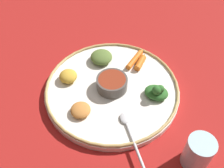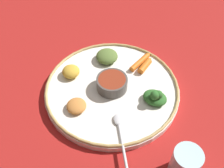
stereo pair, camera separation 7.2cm
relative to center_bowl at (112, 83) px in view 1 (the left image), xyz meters
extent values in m
plane|color=maroon|center=(0.00, 0.00, -0.04)|extent=(2.40, 2.40, 0.00)
cylinder|color=white|center=(0.00, 0.00, -0.03)|extent=(0.38, 0.38, 0.02)
torus|color=tan|center=(0.00, 0.00, -0.02)|extent=(0.38, 0.38, 0.01)
cylinder|color=#4C4742|center=(0.00, 0.00, 0.00)|extent=(0.09, 0.09, 0.04)
cylinder|color=maroon|center=(0.00, 0.00, 0.01)|extent=(0.08, 0.08, 0.01)
ellipsoid|color=silver|center=(-0.04, -0.10, -0.01)|extent=(0.04, 0.04, 0.01)
cylinder|color=silver|center=(-0.08, -0.18, -0.02)|extent=(0.06, 0.13, 0.01)
ellipsoid|color=#2D6628|center=(0.07, -0.10, -0.01)|extent=(0.08, 0.08, 0.03)
sphere|color=#2D6628|center=(0.08, -0.11, 0.01)|extent=(0.02, 0.02, 0.02)
sphere|color=#2D6628|center=(0.07, -0.10, 0.01)|extent=(0.03, 0.03, 0.03)
cylinder|color=orange|center=(0.12, 0.01, -0.01)|extent=(0.06, 0.04, 0.02)
cone|color=orange|center=(0.15, 0.03, -0.01)|extent=(0.02, 0.02, 0.02)
cylinder|color=orange|center=(0.12, 0.04, -0.01)|extent=(0.08, 0.04, 0.02)
cone|color=orange|center=(0.17, 0.05, -0.01)|extent=(0.02, 0.02, 0.02)
ellipsoid|color=#C67A38|center=(-0.12, -0.01, -0.01)|extent=(0.07, 0.07, 0.02)
ellipsoid|color=gold|center=(-0.08, 0.10, 0.00)|extent=(0.06, 0.06, 0.03)
ellipsoid|color=#567033|center=(0.05, 0.11, 0.00)|extent=(0.09, 0.09, 0.03)
cylinder|color=silver|center=(0.01, -0.28, 0.01)|extent=(0.06, 0.06, 0.09)
cylinder|color=tan|center=(0.01, -0.28, -0.02)|extent=(0.05, 0.05, 0.04)
camera|label=1|loc=(-0.30, -0.37, 0.54)|focal=41.72mm
camera|label=2|loc=(-0.25, -0.41, 0.54)|focal=41.72mm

